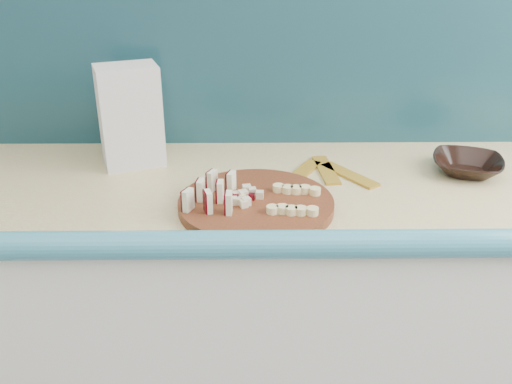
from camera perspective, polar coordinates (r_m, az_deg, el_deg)
name	(u,v)px	position (r m, az deg, el deg)	size (l,w,h in m)	color
kitchen_counter	(202,327)	(1.67, -5.45, -13.34)	(2.20, 0.63, 0.91)	white
backsplash	(199,57)	(1.62, -5.72, 13.32)	(2.20, 0.02, 0.50)	teal
cutting_board	(256,204)	(1.29, 0.00, -1.24)	(0.35, 0.35, 0.02)	#47220F
apple_wedges	(212,192)	(1.27, -4.39, -0.04)	(0.11, 0.15, 0.05)	#EFEABF
apple_chunks	(246,196)	(1.28, -1.01, -0.39)	(0.05, 0.05, 0.02)	beige
banana_slices	(294,199)	(1.27, 3.85, -0.74)	(0.13, 0.14, 0.02)	beige
brown_bowl	(467,165)	(1.57, 20.37, 2.52)	(0.18, 0.18, 0.04)	black
flour_bag	(130,116)	(1.53, -12.47, 7.43)	(0.15, 0.11, 0.26)	silver
canister	(131,123)	(1.67, -12.40, 6.72)	(0.08, 0.08, 0.13)	silver
banana_peel	(325,173)	(1.48, 6.95, 1.92)	(0.25, 0.21, 0.01)	#B29122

